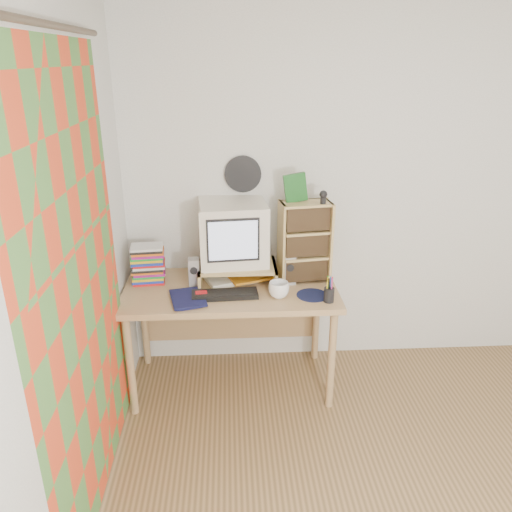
{
  "coord_description": "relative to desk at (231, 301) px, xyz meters",
  "views": [
    {
      "loc": [
        -1.03,
        -1.61,
        2.16
      ],
      "look_at": [
        -0.86,
        1.33,
        0.99
      ],
      "focal_mm": 35.0,
      "sensor_mm": 36.0,
      "label": 1
    }
  ],
  "objects": [
    {
      "name": "back_wall",
      "position": [
        1.03,
        0.31,
        0.63
      ],
      "size": [
        3.5,
        0.0,
        3.5
      ],
      "primitive_type": "plane",
      "rotation": [
        1.57,
        0.0,
        0.0
      ],
      "color": "white",
      "rests_on": "floor"
    },
    {
      "name": "left_wall",
      "position": [
        -0.72,
        -1.44,
        0.63
      ],
      "size": [
        0.0,
        3.5,
        3.5
      ],
      "primitive_type": "plane",
      "rotation": [
        1.57,
        0.0,
        1.57
      ],
      "color": "white",
      "rests_on": "floor"
    },
    {
      "name": "curtain",
      "position": [
        -0.68,
        -0.96,
        0.53
      ],
      "size": [
        0.0,
        2.2,
        2.2
      ],
      "primitive_type": "plane",
      "rotation": [
        1.57,
        0.0,
        1.57
      ],
      "color": "red",
      "rests_on": "left_wall"
    },
    {
      "name": "wall_disc",
      "position": [
        0.1,
        0.29,
        0.81
      ],
      "size": [
        0.25,
        0.02,
        0.25
      ],
      "primitive_type": "cylinder",
      "rotation": [
        1.57,
        0.0,
        0.0
      ],
      "color": "black",
      "rests_on": "back_wall"
    },
    {
      "name": "desk",
      "position": [
        0.0,
        0.0,
        0.0
      ],
      "size": [
        1.4,
        0.7,
        0.75
      ],
      "color": "tan",
      "rests_on": "floor"
    },
    {
      "name": "monitor_riser",
      "position": [
        0.05,
        0.04,
        0.23
      ],
      "size": [
        0.52,
        0.3,
        0.12
      ],
      "color": "#D5B570",
      "rests_on": "desk"
    },
    {
      "name": "crt_monitor",
      "position": [
        0.02,
        0.09,
        0.46
      ],
      "size": [
        0.47,
        0.47,
        0.41
      ],
      "primitive_type": "cube",
      "rotation": [
        0.0,
        0.0,
        0.09
      ],
      "color": "silver",
      "rests_on": "monitor_riser"
    },
    {
      "name": "speaker_left",
      "position": [
        -0.24,
        -0.02,
        0.23
      ],
      "size": [
        0.07,
        0.07,
        0.19
      ],
      "primitive_type": "cube",
      "rotation": [
        0.0,
        0.0,
        0.03
      ],
      "color": "#ACACB1",
      "rests_on": "desk"
    },
    {
      "name": "speaker_right",
      "position": [
        0.4,
        -0.02,
        0.23
      ],
      "size": [
        0.08,
        0.08,
        0.2
      ],
      "primitive_type": "cube",
      "rotation": [
        0.0,
        0.0,
        0.11
      ],
      "color": "#ACACB1",
      "rests_on": "desk"
    },
    {
      "name": "keyboard",
      "position": [
        -0.04,
        -0.2,
        0.15
      ],
      "size": [
        0.43,
        0.16,
        0.03
      ],
      "primitive_type": "cube",
      "rotation": [
        0.0,
        0.0,
        0.06
      ],
      "color": "black",
      "rests_on": "desk"
    },
    {
      "name": "dvd_stack",
      "position": [
        -0.55,
        0.05,
        0.28
      ],
      "size": [
        0.22,
        0.17,
        0.29
      ],
      "primitive_type": null,
      "rotation": [
        0.0,
        0.0,
        0.1
      ],
      "color": "brown",
      "rests_on": "desk"
    },
    {
      "name": "cd_rack",
      "position": [
        0.5,
        0.04,
        0.41
      ],
      "size": [
        0.35,
        0.22,
        0.55
      ],
      "primitive_type": "cube",
      "rotation": [
        0.0,
        0.0,
        0.14
      ],
      "color": "#D5B570",
      "rests_on": "desk"
    },
    {
      "name": "mug",
      "position": [
        0.31,
        -0.22,
        0.19
      ],
      "size": [
        0.16,
        0.16,
        0.1
      ],
      "primitive_type": "imported",
      "rotation": [
        0.0,
        0.0,
        0.22
      ],
      "color": "white",
      "rests_on": "desk"
    },
    {
      "name": "diary",
      "position": [
        -0.37,
        -0.25,
        0.16
      ],
      "size": [
        0.28,
        0.24,
        0.05
      ],
      "primitive_type": "imported",
      "rotation": [
        0.0,
        0.0,
        0.21
      ],
      "color": "#10133D",
      "rests_on": "desk"
    },
    {
      "name": "mousepad",
      "position": [
        0.52,
        -0.21,
        0.14
      ],
      "size": [
        0.24,
        0.24,
        0.0
      ],
      "primitive_type": "cylinder",
      "rotation": [
        0.0,
        0.0,
        -0.22
      ],
      "color": "#101637",
      "rests_on": "desk"
    },
    {
      "name": "pen_cup",
      "position": [
        0.61,
        -0.3,
        0.2
      ],
      "size": [
        0.07,
        0.07,
        0.13
      ],
      "primitive_type": null,
      "rotation": [
        0.0,
        0.0,
        0.05
      ],
      "color": "black",
      "rests_on": "desk"
    },
    {
      "name": "papers",
      "position": [
        0.05,
        0.06,
        0.16
      ],
      "size": [
        0.39,
        0.34,
        0.04
      ],
      "primitive_type": null,
      "rotation": [
        0.0,
        0.0,
        0.35
      ],
      "color": "white",
      "rests_on": "desk"
    },
    {
      "name": "red_box",
      "position": [
        -0.19,
        -0.2,
        0.15
      ],
      "size": [
        0.08,
        0.05,
        0.04
      ],
      "primitive_type": "cube",
      "rotation": [
        0.0,
        0.0,
        0.13
      ],
      "color": "red",
      "rests_on": "desk"
    },
    {
      "name": "game_box",
      "position": [
        0.43,
        0.05,
        0.77
      ],
      "size": [
        0.14,
        0.05,
        0.18
      ],
      "primitive_type": "cube",
      "rotation": [
        0.0,
        0.0,
        0.13
      ],
      "color": "#19581E",
      "rests_on": "cd_rack"
    },
    {
      "name": "webcam",
      "position": [
        0.6,
        -0.0,
        0.73
      ],
      "size": [
        0.05,
        0.05,
        0.09
      ],
      "primitive_type": null,
      "rotation": [
        0.0,
        0.0,
        0.07
      ],
      "color": "black",
      "rests_on": "cd_rack"
    }
  ]
}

